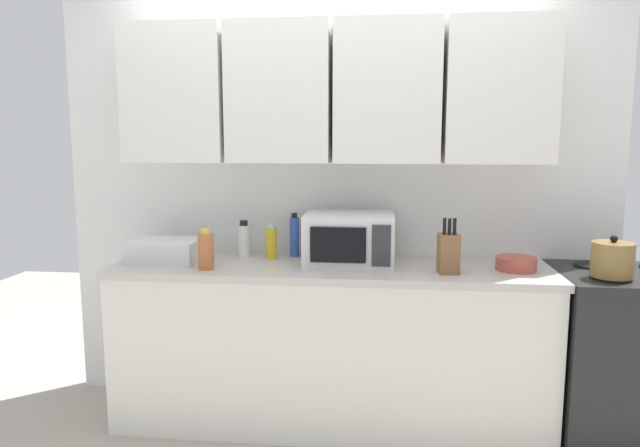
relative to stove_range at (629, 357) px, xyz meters
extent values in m
cube|color=white|center=(-1.57, 0.35, 0.85)|extent=(3.23, 0.06, 2.60)
cube|color=white|center=(-2.44, 0.16, 1.37)|extent=(0.56, 0.33, 0.75)
cube|color=white|center=(-1.86, 0.16, 1.37)|extent=(0.56, 0.33, 0.75)
cube|color=white|center=(-1.28, 0.16, 1.37)|extent=(0.56, 0.33, 0.75)
cube|color=white|center=(-0.69, 0.16, 1.37)|extent=(0.56, 0.33, 0.75)
cube|color=white|center=(-1.57, 0.02, -0.02)|extent=(2.33, 0.60, 0.86)
cube|color=beige|center=(-1.57, 0.02, 0.43)|extent=(2.36, 0.63, 0.04)
cube|color=black|center=(0.00, 0.00, 0.00)|extent=(0.76, 0.64, 0.90)
cylinder|color=black|center=(-0.17, -0.14, 0.45)|extent=(0.18, 0.18, 0.01)
cylinder|color=black|center=(-0.17, 0.14, 0.45)|extent=(0.18, 0.18, 0.01)
cylinder|color=olive|center=(-0.17, -0.14, 0.55)|extent=(0.20, 0.20, 0.17)
sphere|color=black|center=(-0.17, -0.14, 0.65)|extent=(0.04, 0.04, 0.04)
cube|color=silver|center=(-1.46, 0.05, 0.59)|extent=(0.48, 0.36, 0.28)
cube|color=black|center=(-1.51, -0.13, 0.59)|extent=(0.29, 0.01, 0.18)
cube|color=#2D2D33|center=(-1.29, -0.13, 0.59)|extent=(0.10, 0.01, 0.21)
cube|color=silver|center=(-2.49, 0.02, 0.51)|extent=(0.38, 0.30, 0.12)
cube|color=brown|center=(-0.95, -0.09, 0.55)|extent=(0.11, 0.13, 0.20)
cylinder|color=black|center=(-0.98, -0.10, 0.69)|extent=(0.02, 0.02, 0.08)
cylinder|color=black|center=(-0.95, -0.10, 0.69)|extent=(0.02, 0.02, 0.08)
cylinder|color=black|center=(-0.93, -0.10, 0.69)|extent=(0.02, 0.02, 0.08)
cylinder|color=gold|center=(-1.92, 0.16, 0.54)|extent=(0.06, 0.06, 0.18)
cylinder|color=silver|center=(-1.92, 0.16, 0.64)|extent=(0.04, 0.04, 0.02)
cylinder|color=#2D56B7|center=(-1.80, 0.23, 0.56)|extent=(0.05, 0.05, 0.23)
cylinder|color=black|center=(-1.80, 0.23, 0.69)|extent=(0.03, 0.03, 0.03)
cylinder|color=#BC6638|center=(-2.21, -0.16, 0.54)|extent=(0.08, 0.08, 0.19)
cylinder|color=yellow|center=(-2.21, -0.16, 0.65)|extent=(0.05, 0.05, 0.03)
cylinder|color=white|center=(-2.09, 0.19, 0.54)|extent=(0.07, 0.07, 0.18)
cylinder|color=black|center=(-2.09, 0.19, 0.65)|extent=(0.04, 0.04, 0.03)
cylinder|color=#B24C3D|center=(-0.59, 0.01, 0.48)|extent=(0.21, 0.21, 0.07)
camera|label=1|loc=(-1.27, -3.05, 1.13)|focal=32.54mm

